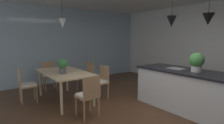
% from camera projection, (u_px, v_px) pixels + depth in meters
% --- Properties ---
extents(ground_plane, '(10.00, 8.40, 0.04)m').
position_uv_depth(ground_plane, '(146.00, 120.00, 3.64)').
color(ground_plane, '#4C301E').
extents(wall_back_kitchen, '(10.00, 0.12, 2.70)m').
position_uv_depth(wall_back_kitchen, '(224.00, 47.00, 5.38)').
color(wall_back_kitchen, silver).
rests_on(wall_back_kitchen, ground_plane).
extents(window_wall_left_glazing, '(0.06, 8.40, 2.70)m').
position_uv_depth(window_wall_left_glazing, '(65.00, 45.00, 6.69)').
color(window_wall_left_glazing, '#9EB7C6').
rests_on(window_wall_left_glazing, ground_plane).
extents(dining_table, '(1.76, 0.95, 0.76)m').
position_uv_depth(dining_table, '(64.00, 74.00, 4.67)').
color(dining_table, '#D1B284').
rests_on(dining_table, ground_plane).
extents(chair_kitchen_end, '(0.41, 0.41, 0.87)m').
position_uv_depth(chair_kitchen_end, '(89.00, 95.00, 3.70)').
color(chair_kitchen_end, '#A87F56').
rests_on(chair_kitchen_end, ground_plane).
extents(chair_far_right, '(0.42, 0.42, 0.87)m').
position_uv_depth(chair_far_right, '(101.00, 81.00, 4.88)').
color(chair_far_right, '#A87F56').
rests_on(chair_far_right, ground_plane).
extents(chair_window_end, '(0.43, 0.43, 0.87)m').
position_uv_depth(chair_window_end, '(49.00, 75.00, 5.69)').
color(chair_window_end, '#A87F56').
rests_on(chair_window_end, ground_plane).
extents(chair_far_left, '(0.41, 0.41, 0.87)m').
position_uv_depth(chair_far_left, '(86.00, 76.00, 5.51)').
color(chair_far_left, '#A87F56').
rests_on(chair_far_left, ground_plane).
extents(chair_near_left, '(0.43, 0.43, 0.87)m').
position_uv_depth(chair_near_left, '(26.00, 84.00, 4.51)').
color(chair_near_left, '#A87F56').
rests_on(chair_near_left, ground_plane).
extents(kitchen_island, '(2.17, 0.91, 0.91)m').
position_uv_depth(kitchen_island, '(184.00, 89.00, 4.12)').
color(kitchen_island, silver).
rests_on(kitchen_island, ground_plane).
extents(pendant_over_table, '(0.18, 0.18, 0.86)m').
position_uv_depth(pendant_over_table, '(62.00, 23.00, 4.36)').
color(pendant_over_table, black).
extents(pendant_over_island_main, '(0.23, 0.23, 0.84)m').
position_uv_depth(pendant_over_island_main, '(172.00, 21.00, 4.25)').
color(pendant_over_island_main, black).
extents(pendant_over_island_aux, '(0.23, 0.23, 0.83)m').
position_uv_depth(pendant_over_island_aux, '(208.00, 19.00, 3.58)').
color(pendant_over_island_aux, black).
extents(potted_plant_on_island, '(0.31, 0.31, 0.41)m').
position_uv_depth(potted_plant_on_island, '(197.00, 61.00, 3.84)').
color(potted_plant_on_island, beige).
rests_on(potted_plant_on_island, kitchen_island).
extents(potted_plant_on_table, '(0.23, 0.23, 0.36)m').
position_uv_depth(potted_plant_on_table, '(63.00, 66.00, 4.35)').
color(potted_plant_on_table, '#4C4C51').
rests_on(potted_plant_on_table, dining_table).
extents(vase_on_dining_table, '(0.13, 0.13, 0.24)m').
position_uv_depth(vase_on_dining_table, '(62.00, 68.00, 4.47)').
color(vase_on_dining_table, slate).
rests_on(vase_on_dining_table, dining_table).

